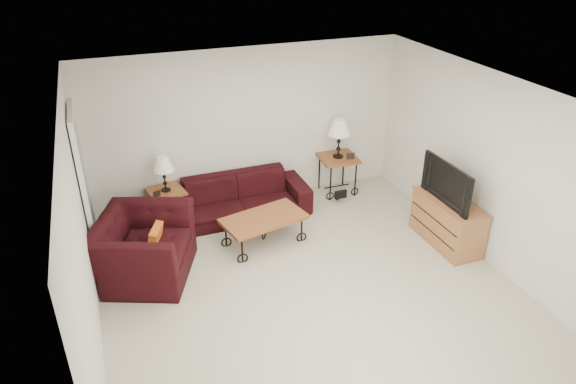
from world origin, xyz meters
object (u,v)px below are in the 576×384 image
object	(u,v)px
tv_stand	(447,222)
side_table_right	(337,175)
backpack	(338,190)
television	(452,182)
armchair	(143,248)
side_table_left	(168,206)
coffee_table	(264,230)
sofa	(239,198)
lamp_left	(164,174)
lamp_right	(339,138)

from	to	relation	value
tv_stand	side_table_right	bearing A→B (deg)	111.69
tv_stand	backpack	bearing A→B (deg)	118.03
tv_stand	television	size ratio (longest dim) A/B	1.12
side_table_right	armchair	size ratio (longest dim) A/B	0.52
armchair	tv_stand	bearing A→B (deg)	-77.57
side_table_left	tv_stand	bearing A→B (deg)	-28.54
side_table_right	coffee_table	xyz separation A→B (m)	(-1.65, -1.08, -0.11)
side_table_left	backpack	size ratio (longest dim) A/B	1.37
television	backpack	bearing A→B (deg)	-152.50
tv_stand	backpack	distance (m)	1.91
armchair	backpack	size ratio (longest dim) A/B	3.16
sofa	tv_stand	size ratio (longest dim) A/B	1.90
side_table_right	coffee_table	bearing A→B (deg)	-146.87
side_table_right	backpack	size ratio (longest dim) A/B	1.63
television	side_table_left	bearing A→B (deg)	-118.67
coffee_table	sofa	bearing A→B (deg)	96.57
sofa	side_table_left	xyz separation A→B (m)	(-1.07, 0.18, -0.04)
television	armchair	bearing A→B (deg)	-100.15
side_table_left	coffee_table	bearing A→B (deg)	-42.59
side_table_left	side_table_right	size ratio (longest dim) A/B	0.84
television	lamp_left	bearing A→B (deg)	-118.67
side_table_left	lamp_right	world-z (taller)	lamp_right
lamp_left	tv_stand	world-z (taller)	lamp_left
lamp_left	lamp_right	world-z (taller)	lamp_right
sofa	side_table_right	size ratio (longest dim) A/B	3.28
coffee_table	backpack	distance (m)	1.73
side_table_right	lamp_right	world-z (taller)	lamp_right
side_table_right	television	distance (m)	2.20
armchair	sofa	bearing A→B (deg)	-33.56
sofa	tv_stand	distance (m)	3.10
lamp_right	armchair	xyz separation A→B (m)	(-3.32, -1.23, -0.57)
television	backpack	size ratio (longest dim) A/B	2.53
lamp_right	television	size ratio (longest dim) A/B	0.65
side_table_right	armchair	xyz separation A→B (m)	(-3.32, -1.23, 0.08)
coffee_table	tv_stand	distance (m)	2.59
lamp_left	coffee_table	xyz separation A→B (m)	(1.17, -1.08, -0.60)
sofa	side_table_left	bearing A→B (deg)	170.46
sofa	lamp_left	world-z (taller)	lamp_left
lamp_left	side_table_right	bearing A→B (deg)	0.00
lamp_right	coffee_table	bearing A→B (deg)	-146.87
television	backpack	world-z (taller)	television
armchair	coffee_table	bearing A→B (deg)	-62.26
lamp_right	backpack	world-z (taller)	lamp_right
lamp_right	coffee_table	world-z (taller)	lamp_right
sofa	armchair	xyz separation A→B (m)	(-1.57, -1.05, 0.10)
side_table_right	armchair	world-z (taller)	armchair
coffee_table	side_table_left	bearing A→B (deg)	137.41
side_table_right	armchair	distance (m)	3.55
coffee_table	television	xyz separation A→B (m)	(2.42, -0.88, 0.75)
sofa	television	distance (m)	3.16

